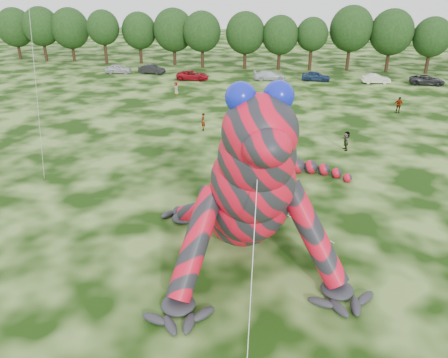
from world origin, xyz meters
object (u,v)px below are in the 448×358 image
Objects in this scene: car_5 at (376,79)px; spectator_4 at (176,88)px; tree_9 at (311,44)px; spectator_1 at (277,117)px; tree_7 at (245,41)px; tree_1 at (42,34)px; tree_5 at (174,37)px; spectator_0 at (203,122)px; tree_8 at (280,43)px; tree_11 at (390,41)px; tree_0 at (16,34)px; car_1 at (152,69)px; car_4 at (316,76)px; tree_10 at (350,38)px; car_0 at (118,69)px; tree_6 at (202,40)px; spectator_3 at (399,105)px; tree_4 at (140,38)px; tree_2 at (71,35)px; spectator_5 at (346,141)px; inflatable_gecko at (238,153)px; car_2 at (193,75)px; car_3 at (270,75)px; car_6 at (427,80)px; tree_12 at (431,46)px; tree_3 at (104,37)px.

car_5 is 30.13m from spectator_4.
tree_9 is 31.95m from spectator_1.
tree_9 is (11.15, 0.54, -0.40)m from tree_7.
tree_5 is at bearing 0.87° from tree_1.
tree_5 reaches higher than spectator_4.
tree_5 is at bearing 179.27° from spectator_0.
tree_11 reaches higher than tree_8.
car_1 is (29.89, -9.32, -4.03)m from tree_0.
car_4 is 8.87m from car_5.
car_0 is at bearing -166.04° from tree_10.
tree_6 is 37.60m from spectator_3.
tree_4 is at bearing 68.62° from car_5.
tree_2 is at bearing 71.92° from car_5.
tree_9 is (55.62, -1.89, -0.42)m from tree_0.
spectator_4 is (-21.06, 17.71, -0.06)m from spectator_5.
tree_8 is at bearing -172.19° from tree_10.
car_1 is 1.06× the size of car_5.
tree_1 reaches higher than tree_6.
inflatable_gecko reaches higher than car_2.
spectator_1 reaches higher than car_3.
car_4 is (7.05, 0.66, 0.03)m from car_3.
tree_11 is 2.42× the size of car_5.
tree_10 is at bearing 0.54° from tree_1.
car_6 is at bearing -7.71° from tree_1.
car_5 is at bearing -13.88° from tree_4.
tree_5 is 18.97m from tree_8.
tree_11 reaches higher than tree_5.
tree_0 is 1.00× the size of tree_7.
car_5 is at bearing -98.95° from car_0.
tree_0 reaches higher than tree_6.
tree_12 reaches higher than tree_9.
car_3 is (5.02, -8.55, -4.03)m from tree_7.
spectator_4 is (-30.64, -21.33, -4.20)m from tree_11.
tree_6 is at bearing -1.21° from tree_3.
spectator_0 is 14.52m from spectator_5.
tree_7 is 32.33m from spectator_3.
tree_5 is at bearing -45.81° from car_0.
tree_10 is at bearing -60.39° from car_3.
spectator_0 is at bearing -89.77° from tree_7.
inflatable_gecko reaches higher than car_6.
tree_12 is (23.58, 54.37, -0.78)m from inflatable_gecko.
car_5 is (15.07, -8.28, -3.79)m from tree_8.
car_1 is (-20.45, -7.07, -3.75)m from tree_8.
tree_8 reaches higher than car_5.
tree_4 is (24.92, -0.52, -0.23)m from tree_0.
tree_3 reaches higher than tree_9.
car_4 reaches higher than car_1.
car_3 is at bearing -16.05° from tree_3.
tree_5 is at bearing 91.58° from inflatable_gecko.
spectator_0 is at bearing -47.70° from tree_2.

